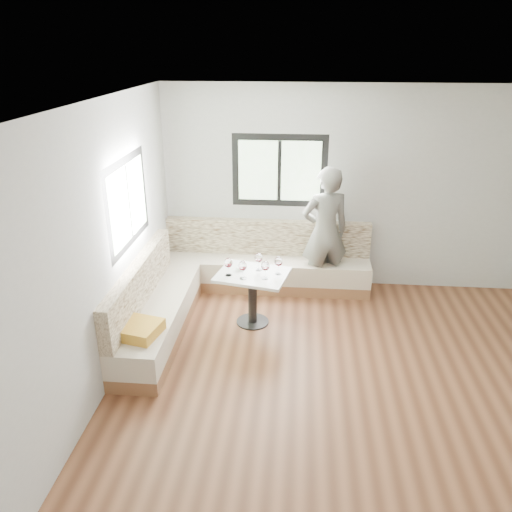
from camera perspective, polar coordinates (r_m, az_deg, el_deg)
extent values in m
cube|color=brown|center=(5.37, 10.99, -14.75)|extent=(5.00, 5.00, 0.01)
cube|color=white|center=(4.28, 13.94, 16.34)|extent=(5.00, 5.00, 0.01)
cube|color=#B7B7B2|center=(6.99, 10.10, 7.42)|extent=(5.00, 0.01, 2.80)
cube|color=#B7B7B2|center=(2.61, 18.68, -24.11)|extent=(5.00, 0.01, 2.80)
cube|color=#B7B7B2|center=(4.98, -17.52, 0.10)|extent=(0.01, 5.00, 2.80)
cube|color=black|center=(6.90, 2.69, 9.69)|extent=(1.30, 0.02, 1.00)
cube|color=black|center=(5.68, -14.43, 5.99)|extent=(0.02, 1.30, 1.00)
cube|color=brown|center=(7.20, 1.17, -3.03)|extent=(2.90, 0.55, 0.16)
cube|color=beige|center=(7.10, 1.18, -1.40)|extent=(2.90, 0.55, 0.29)
cube|color=#F5E8C7|center=(7.14, 1.32, 2.18)|extent=(2.90, 0.14, 0.50)
cube|color=brown|center=(6.18, -10.85, -8.28)|extent=(0.55, 2.25, 0.16)
cube|color=beige|center=(6.07, -11.01, -6.46)|extent=(0.55, 2.25, 0.29)
cube|color=#F5E8C7|center=(5.94, -13.21, -3.01)|extent=(0.14, 2.25, 0.50)
cube|color=gold|center=(5.39, -13.22, -8.18)|extent=(0.50, 0.50, 0.12)
cylinder|color=black|center=(6.37, -0.39, -7.50)|extent=(0.41, 0.41, 0.02)
cylinder|color=black|center=(6.22, -0.39, -5.01)|extent=(0.11, 0.11, 0.65)
cube|color=silver|center=(6.06, -0.40, -2.16)|extent=(0.95, 0.81, 0.04)
imported|color=slate|center=(6.81, 7.88, 2.71)|extent=(0.76, 0.61, 1.80)
cylinder|color=white|center=(6.15, -1.85, -1.41)|extent=(0.09, 0.09, 0.04)
sphere|color=black|center=(6.15, -1.71, -1.29)|extent=(0.02, 0.02, 0.02)
sphere|color=black|center=(6.15, -1.94, -1.29)|extent=(0.02, 0.02, 0.02)
sphere|color=black|center=(6.13, -1.85, -1.38)|extent=(0.02, 0.02, 0.02)
cylinder|color=white|center=(6.01, -3.15, -2.19)|extent=(0.07, 0.07, 0.01)
cylinder|color=white|center=(5.99, -3.16, -1.74)|extent=(0.01, 0.01, 0.10)
ellipsoid|color=white|center=(5.94, -3.18, -0.78)|extent=(0.10, 0.10, 0.12)
cylinder|color=#4C060D|center=(5.96, -3.17, -1.04)|extent=(0.07, 0.07, 0.03)
cylinder|color=white|center=(5.92, -1.52, -2.56)|extent=(0.07, 0.07, 0.01)
cylinder|color=white|center=(5.90, -1.53, -2.10)|extent=(0.01, 0.01, 0.10)
ellipsoid|color=white|center=(5.85, -1.54, -1.14)|extent=(0.10, 0.10, 0.12)
cylinder|color=#4C060D|center=(5.87, -1.54, -1.40)|extent=(0.07, 0.07, 0.03)
cylinder|color=white|center=(5.92, 1.06, -2.57)|extent=(0.07, 0.07, 0.01)
cylinder|color=white|center=(5.90, 1.06, -2.11)|extent=(0.01, 0.01, 0.10)
ellipsoid|color=white|center=(5.85, 1.07, -1.14)|extent=(0.10, 0.10, 0.12)
cylinder|color=#4C060D|center=(5.86, 1.07, -1.41)|extent=(0.07, 0.07, 0.03)
cylinder|color=white|center=(6.14, 0.31, -1.57)|extent=(0.07, 0.07, 0.01)
cylinder|color=white|center=(6.12, 0.31, -1.13)|extent=(0.01, 0.01, 0.10)
ellipsoid|color=white|center=(6.07, 0.31, -0.19)|extent=(0.10, 0.10, 0.12)
cylinder|color=#4C060D|center=(6.09, 0.31, -0.45)|extent=(0.07, 0.07, 0.03)
cylinder|color=white|center=(6.05, 2.56, -2.02)|extent=(0.07, 0.07, 0.01)
cylinder|color=white|center=(6.02, 2.57, -1.57)|extent=(0.01, 0.01, 0.10)
ellipsoid|color=white|center=(5.98, 2.59, -0.62)|extent=(0.10, 0.10, 0.12)
cylinder|color=#4C060D|center=(5.99, 2.58, -0.88)|extent=(0.07, 0.07, 0.03)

